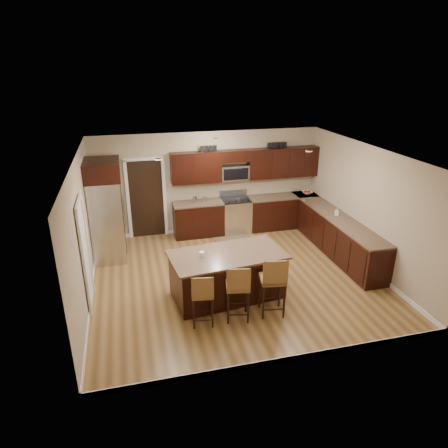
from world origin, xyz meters
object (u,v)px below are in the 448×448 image
object	(u,v)px
range	(236,215)
island	(227,276)
refrigerator	(106,210)
stool_mid	(238,287)
stool_right	(274,280)
stool_left	(203,294)

from	to	relation	value
range	island	size ratio (longest dim) A/B	0.48
refrigerator	island	bearing A→B (deg)	-45.42
stool_mid	stool_right	xyz separation A→B (m)	(0.66, -0.00, 0.04)
island	refrigerator	world-z (taller)	refrigerator
stool_right	island	bearing A→B (deg)	135.33
stool_left	stool_mid	bearing A→B (deg)	7.74
stool_left	range	bearing A→B (deg)	74.93
range	refrigerator	distance (m)	3.47
stool_right	refrigerator	size ratio (longest dim) A/B	0.50
stool_left	refrigerator	distance (m)	3.57
stool_left	island	bearing A→B (deg)	59.97
stool_mid	refrigerator	bearing A→B (deg)	136.99
stool_left	stool_right	bearing A→B (deg)	7.75
island	stool_mid	bearing A→B (deg)	-98.60
range	island	distance (m)	3.27
range	stool_right	bearing A→B (deg)	-95.84
island	refrigerator	xyz separation A→B (m)	(-2.27, 2.30, 0.77)
range	stool_left	bearing A→B (deg)	-113.24
island	stool_mid	distance (m)	0.88
stool_mid	refrigerator	xyz separation A→B (m)	(-2.24, 3.14, 0.51)
stool_left	stool_right	distance (m)	1.29
range	stool_right	distance (m)	3.98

